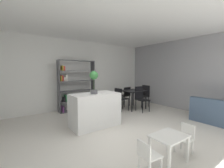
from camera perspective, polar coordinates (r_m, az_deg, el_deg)
ground_plane at (r=3.96m, az=2.70°, el=-18.37°), size 9.87×9.87×0.00m
ceiling_slab at (r=3.86m, az=2.90°, el=24.73°), size 7.17×6.20×0.06m
back_partition at (r=6.33m, az=-14.82°, el=3.50°), size 7.17×0.06×2.84m
right_partition_gray at (r=6.48m, az=28.26°, el=3.10°), size 0.06×6.20×2.84m
kitchen_island at (r=4.31m, az=-6.63°, el=-9.81°), size 1.34×0.74×0.94m
potted_plant_on_island at (r=4.08m, az=-7.05°, el=1.77°), size 0.24×0.24×0.63m
open_bookshelf at (r=6.02m, az=-14.08°, el=-1.70°), size 1.45×0.33×1.99m
child_table at (r=2.86m, az=21.13°, el=-19.54°), size 0.62×0.45×0.48m
child_chair_left at (r=2.52m, az=13.67°, el=-25.27°), size 0.31×0.31×0.53m
child_chair_right at (r=3.32m, az=26.43°, el=-17.93°), size 0.29×0.29×0.56m
dining_table at (r=6.24m, az=8.02°, el=-3.26°), size 0.91×0.87×0.77m
dining_chair_window_side at (r=6.74m, az=12.28°, el=-3.80°), size 0.50×0.51×0.94m
dining_chair_near at (r=5.96m, az=11.06°, el=-4.87°), size 0.44×0.48×0.96m
dining_chair_island_side at (r=5.82m, az=3.24°, el=-5.12°), size 0.45×0.43×0.90m
dining_chair_far at (r=6.62m, az=5.26°, el=-4.06°), size 0.47×0.46×0.86m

